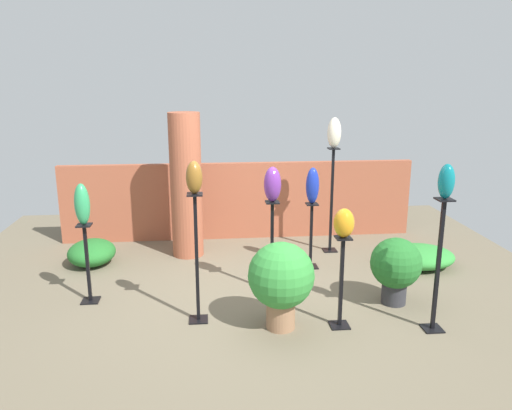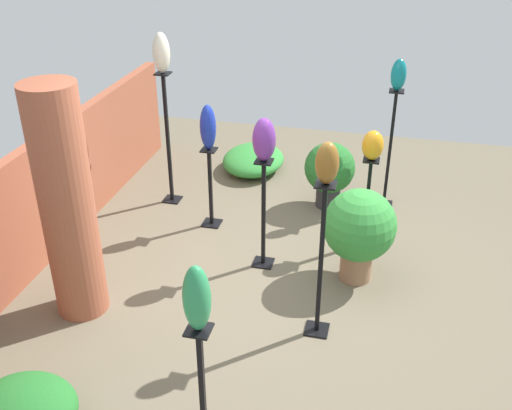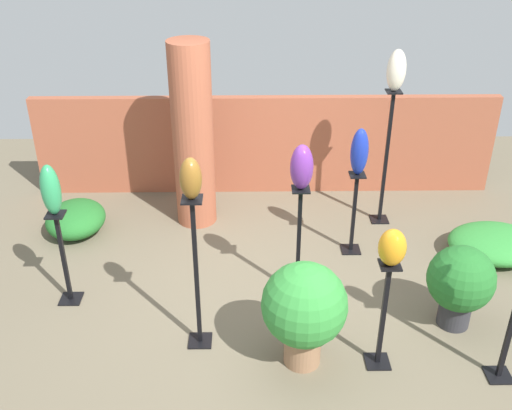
% 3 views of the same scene
% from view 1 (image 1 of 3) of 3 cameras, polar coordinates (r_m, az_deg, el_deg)
% --- Properties ---
extents(ground_plane, '(8.00, 8.00, 0.00)m').
position_cam_1_polar(ground_plane, '(6.06, -0.40, -10.42)').
color(ground_plane, '#6B604C').
extents(brick_wall_back, '(5.60, 0.12, 1.23)m').
position_cam_1_polar(brick_wall_back, '(8.02, -1.91, 0.50)').
color(brick_wall_back, '#9E5138').
rests_on(brick_wall_back, ground).
extents(brick_pillar, '(0.45, 0.45, 2.07)m').
position_cam_1_polar(brick_pillar, '(7.19, -7.99, 2.19)').
color(brick_pillar, '#9E5138').
rests_on(brick_pillar, ground).
extents(pedestal_jade, '(0.20, 0.20, 0.94)m').
position_cam_1_polar(pedestal_jade, '(6.09, -18.67, -6.76)').
color(pedestal_jade, black).
rests_on(pedestal_jade, ground).
extents(pedestal_cobalt, '(0.20, 0.20, 0.91)m').
position_cam_1_polar(pedestal_cobalt, '(6.84, 6.30, -3.87)').
color(pedestal_cobalt, black).
rests_on(pedestal_cobalt, ground).
extents(pedestal_amber, '(0.20, 0.20, 0.98)m').
position_cam_1_polar(pedestal_amber, '(5.29, 9.69, -9.18)').
color(pedestal_amber, black).
rests_on(pedestal_amber, ground).
extents(pedestal_bronze, '(0.20, 0.20, 1.40)m').
position_cam_1_polar(pedestal_bronze, '(5.29, -6.77, -6.69)').
color(pedestal_bronze, black).
rests_on(pedestal_bronze, ground).
extents(pedestal_violet, '(0.20, 0.20, 1.13)m').
position_cam_1_polar(pedestal_violet, '(6.01, 1.83, -5.30)').
color(pedestal_violet, black).
rests_on(pedestal_violet, ground).
extents(pedestal_ivory, '(0.20, 0.20, 1.56)m').
position_cam_1_polar(pedestal_ivory, '(7.44, 8.62, 0.08)').
color(pedestal_ivory, black).
rests_on(pedestal_ivory, ground).
extents(pedestal_teal, '(0.20, 0.20, 1.40)m').
position_cam_1_polar(pedestal_teal, '(5.39, 20.04, -7.11)').
color(pedestal_teal, black).
rests_on(pedestal_teal, ground).
extents(art_vase_jade, '(0.17, 0.18, 0.47)m').
position_cam_1_polar(art_vase_jade, '(5.87, -19.25, 0.09)').
color(art_vase_jade, '#2D9356').
rests_on(art_vase_jade, pedestal_jade).
extents(art_vase_cobalt, '(0.18, 0.17, 0.49)m').
position_cam_1_polar(art_vase_cobalt, '(6.64, 6.47, 2.21)').
color(art_vase_cobalt, '#192D9E').
rests_on(art_vase_cobalt, pedestal_cobalt).
extents(art_vase_amber, '(0.21, 0.21, 0.30)m').
position_cam_1_polar(art_vase_amber, '(5.06, 10.02, -2.04)').
color(art_vase_amber, orange).
rests_on(art_vase_amber, pedestal_amber).
extents(art_vase_bronze, '(0.17, 0.18, 0.33)m').
position_cam_1_polar(art_vase_bronze, '(5.03, -7.08, 3.16)').
color(art_vase_bronze, brown).
rests_on(art_vase_bronze, pedestal_bronze).
extents(art_vase_violet, '(0.20, 0.21, 0.41)m').
position_cam_1_polar(art_vase_violet, '(5.79, 1.90, 2.38)').
color(art_vase_violet, '#6B2D8C').
rests_on(art_vase_violet, pedestal_violet).
extents(art_vase_ivory, '(0.20, 0.18, 0.43)m').
position_cam_1_polar(art_vase_ivory, '(7.25, 8.93, 8.16)').
color(art_vase_ivory, beige).
rests_on(art_vase_ivory, pedestal_ivory).
extents(art_vase_teal, '(0.16, 0.17, 0.34)m').
position_cam_1_polar(art_vase_teal, '(5.14, 20.92, 2.54)').
color(art_vase_teal, '#0F727A').
rests_on(art_vase_teal, pedestal_teal).
extents(potted_plant_mid_right, '(0.69, 0.69, 0.93)m').
position_cam_1_polar(potted_plant_mid_right, '(5.15, 2.89, -8.36)').
color(potted_plant_mid_right, '#936B4C').
rests_on(potted_plant_mid_right, ground).
extents(potted_plant_front_left, '(0.58, 0.58, 0.78)m').
position_cam_1_polar(potted_plant_front_left, '(5.94, 15.69, -6.70)').
color(potted_plant_front_left, '#2D2D33').
rests_on(potted_plant_front_left, ground).
extents(foliage_bed_east, '(0.65, 0.74, 0.35)m').
position_cam_1_polar(foliage_bed_east, '(7.34, -18.26, -5.17)').
color(foliage_bed_east, '#236B28').
rests_on(foliage_bed_east, ground).
extents(foliage_bed_west, '(0.99, 0.79, 0.29)m').
position_cam_1_polar(foliage_bed_west, '(7.27, 18.10, -5.60)').
color(foliage_bed_west, '#338C38').
rests_on(foliage_bed_west, ground).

